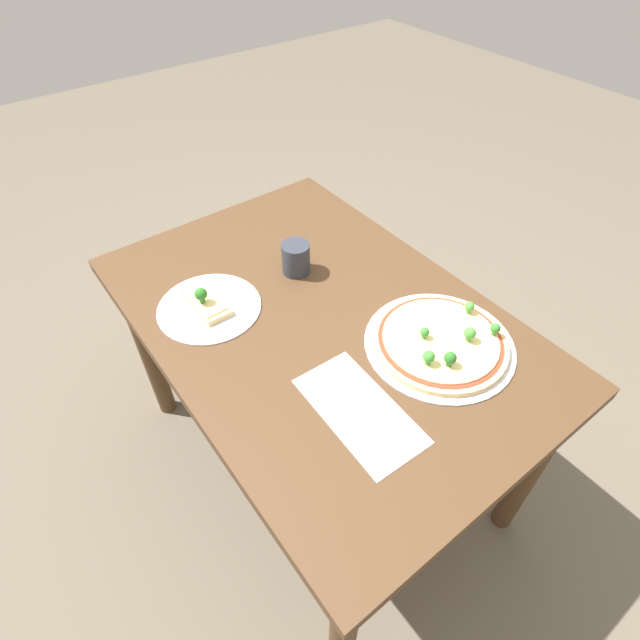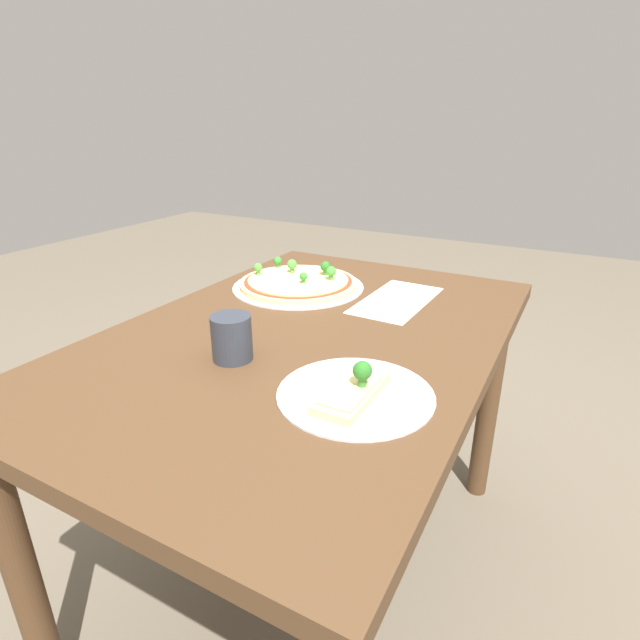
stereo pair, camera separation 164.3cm
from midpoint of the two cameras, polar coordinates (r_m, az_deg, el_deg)
The scene contains 6 objects.
ground_plane at distance 1.45m, azimuth -27.90°, elevation -51.34°, with size 8.00×8.00×0.00m, color brown.
dining_table at distance 0.92m, azimuth -36.47°, elevation -39.03°, with size 1.16×0.78×0.70m.
pizza_tray_whole at distance 1.00m, azimuth -29.18°, elevation -21.40°, with size 0.36×0.36×0.06m.
pizza_tray_slice at distance 0.73m, azimuth -50.53°, elevation -53.30°, with size 0.27×0.27×0.07m.
drinking_cup at distance 0.85m, azimuth -54.76°, elevation -36.00°, with size 0.08×0.08×0.09m, color #2D333D.
paper_menu at distance 0.85m, azimuth -15.51°, elevation -29.16°, with size 0.30×0.15×0.00m, color white.
Camera 2 is at (-0.86, -0.50, 1.13)m, focal length 28.00 mm.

